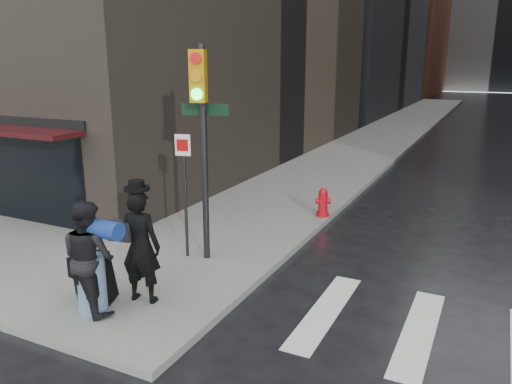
{
  "coord_description": "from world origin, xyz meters",
  "views": [
    {
      "loc": [
        5.91,
        -6.74,
        4.3
      ],
      "look_at": [
        0.92,
        3.47,
        1.3
      ],
      "focal_mm": 35.0,
      "sensor_mm": 36.0,
      "label": 1
    }
  ],
  "objects_px": {
    "traffic_light": "(200,126)",
    "man_overcoat": "(131,252)",
    "man_jeans": "(89,257)",
    "fire_hydrant": "(323,204)"
  },
  "relations": [
    {
      "from": "fire_hydrant",
      "to": "traffic_light",
      "type": "bearing_deg",
      "value": -107.93
    },
    {
      "from": "man_overcoat",
      "to": "traffic_light",
      "type": "xyz_separation_m",
      "value": [
        0.07,
        2.22,
        1.94
      ]
    },
    {
      "from": "man_jeans",
      "to": "fire_hydrant",
      "type": "distance_m",
      "value": 7.1
    },
    {
      "from": "man_overcoat",
      "to": "fire_hydrant",
      "type": "height_order",
      "value": "man_overcoat"
    },
    {
      "from": "man_overcoat",
      "to": "man_jeans",
      "type": "xyz_separation_m",
      "value": [
        -0.42,
        -0.56,
        0.04
      ]
    },
    {
      "from": "man_overcoat",
      "to": "man_jeans",
      "type": "bearing_deg",
      "value": 43.44
    },
    {
      "from": "man_overcoat",
      "to": "traffic_light",
      "type": "height_order",
      "value": "traffic_light"
    },
    {
      "from": "traffic_light",
      "to": "fire_hydrant",
      "type": "relative_size",
      "value": 5.64
    },
    {
      "from": "man_jeans",
      "to": "fire_hydrant",
      "type": "relative_size",
      "value": 2.46
    },
    {
      "from": "traffic_light",
      "to": "man_overcoat",
      "type": "bearing_deg",
      "value": -105.35
    }
  ]
}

